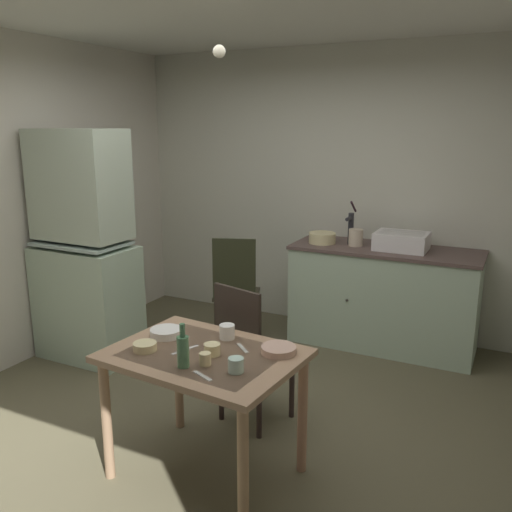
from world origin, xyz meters
The scene contains 23 objects.
ground_plane centered at (0.00, 0.00, 0.00)m, with size 5.27×5.27×0.00m, color brown.
wall_back centered at (0.00, 2.18, 1.34)m, with size 4.02×0.10×2.68m, color beige.
hutch_cabinet centered at (-1.53, 0.46, 0.90)m, with size 0.82×0.51×1.93m.
counter_cabinet centered at (0.68, 1.81, 0.45)m, with size 1.63×0.64×0.91m.
sink_basin centered at (0.81, 1.81, 0.98)m, with size 0.44×0.34×0.15m.
hand_pump centered at (0.34, 1.86, 1.07)m, with size 0.05×0.27×0.39m.
mixing_bowl_counter centered at (0.10, 1.76, 0.95)m, with size 0.24×0.24×0.10m, color beige.
stoneware_crock centered at (0.41, 1.79, 0.98)m, with size 0.13×0.13×0.15m, color beige.
dining_table centered at (0.24, -0.50, 0.64)m, with size 1.08×0.83×0.75m.
chair_far_side centered at (0.21, 0.10, 0.50)m, with size 0.49×0.49×0.97m.
chair_by_counter centered at (-0.54, 1.28, 0.52)m, with size 0.52×0.52×1.00m.
serving_bowl_wide centered at (-0.09, -0.40, 0.77)m, with size 0.19×0.19×0.04m, color white.
soup_bowl_small centered at (-0.07, -0.63, 0.77)m, with size 0.13×0.13×0.05m, color beige.
sauce_dish centered at (0.60, -0.33, 0.77)m, with size 0.19×0.19×0.04m, color tan.
teacup_cream centered at (0.29, -0.51, 0.78)m, with size 0.09×0.09×0.06m, color beige.
mug_tall centered at (0.25, -0.28, 0.79)m, with size 0.09×0.09×0.08m, color white.
mug_dark centered at (0.33, -0.64, 0.78)m, with size 0.06×0.06×0.07m, color beige.
teacup_mint centered at (0.51, -0.64, 0.79)m, with size 0.08×0.08×0.08m, color #ADD1C1.
glass_bottle centered at (0.24, -0.70, 0.84)m, with size 0.06×0.06×0.23m.
table_knife centered at (0.13, -0.53, 0.75)m, with size 0.18×0.02×0.01m, color silver.
teaspoon_near_bowl centered at (0.40, -0.36, 0.75)m, with size 0.13×0.02×0.01m, color beige.
teaspoon_by_cup centered at (0.38, -0.75, 0.75)m, with size 0.14×0.02×0.01m, color beige.
pendant_bulb centered at (-0.08, 0.26, 2.40)m, with size 0.08×0.08×0.08m, color #F9EFCC.
Camera 1 is at (1.71, -2.82, 1.96)m, focal length 37.86 mm.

